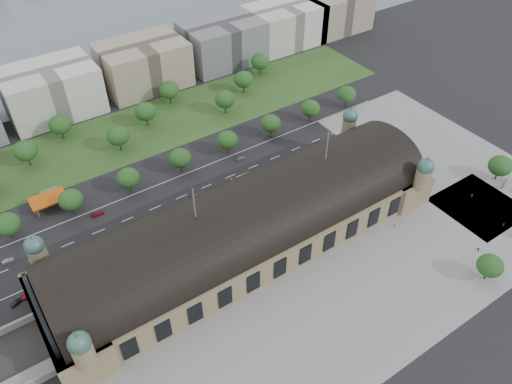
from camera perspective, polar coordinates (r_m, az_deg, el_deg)
ground at (r=188.20m, az=-0.95°, el=-6.04°), size 900.00×900.00×0.00m
station at (r=180.79m, az=-0.98°, el=-3.83°), size 150.00×48.40×44.30m
plaza_south at (r=171.40m, az=10.32°, el=-13.54°), size 190.00×48.00×0.12m
plaza_east at (r=245.47m, az=19.62°, el=4.26°), size 56.00×100.00×0.12m
road_slab at (r=206.56m, az=-11.44°, el=-1.79°), size 260.00×26.00×0.10m
grass_belt at (r=249.42m, az=-15.83°, el=5.84°), size 300.00×45.00×0.10m
petrol_station at (r=219.92m, az=-22.55°, el=-0.49°), size 14.00×13.00×5.05m
lake at (r=433.90m, az=-24.54°, el=19.21°), size 700.00×320.00×0.08m
office_3 at (r=274.37m, az=-22.35°, el=10.65°), size 45.00×32.00×24.00m
office_4 at (r=285.80m, az=-12.73°, el=14.00°), size 45.00×32.00×24.00m
office_5 at (r=305.11m, az=-3.87°, el=16.69°), size 45.00×32.00×24.00m
office_6 at (r=328.07m, az=3.23°, el=18.53°), size 45.00×32.00×24.00m
office_7 at (r=352.07m, az=8.79°, el=19.76°), size 45.00×32.00×24.00m
tree_row_2 at (r=207.03m, az=-26.56°, el=-3.30°), size 9.60×9.60×11.52m
tree_row_3 at (r=208.08m, az=-20.41°, el=-0.84°), size 9.60×9.60×11.52m
tree_row_4 at (r=211.86m, az=-14.40°, el=1.57°), size 9.60×9.60×11.52m
tree_row_5 at (r=218.22m, az=-8.67°, el=3.86°), size 9.60×9.60×11.52m
tree_row_6 at (r=226.96m, az=-3.29°, el=5.96°), size 9.60×9.60×11.52m
tree_row_7 at (r=237.81m, az=1.69°, el=7.84°), size 9.60×9.60×11.52m
tree_row_8 at (r=250.50m, az=6.23°, el=9.49°), size 9.60×9.60×11.52m
tree_row_9 at (r=264.76m, az=10.34°, el=10.92°), size 9.60×9.60×11.52m
tree_belt_4 at (r=241.16m, az=-24.85°, el=4.31°), size 10.40×10.40×12.48m
tree_belt_5 at (r=253.17m, az=-21.50°, el=7.19°), size 10.40×10.40×12.48m
tree_belt_6 at (r=236.72m, az=-15.50°, el=6.21°), size 10.40×10.40×12.48m
tree_belt_7 at (r=251.25m, az=-12.54°, el=8.97°), size 10.40×10.40×12.48m
tree_belt_8 at (r=266.89m, az=-9.88°, el=11.40°), size 10.40×10.40×12.48m
tree_belt_9 at (r=255.60m, az=-3.58°, el=10.52°), size 10.40×10.40×12.48m
tree_belt_10 at (r=273.11m, az=-1.44°, el=12.74°), size 10.40×10.40×12.48m
tree_belt_11 at (r=291.31m, az=0.47°, el=14.68°), size 10.40×10.40×12.48m
tree_plaza_ne at (r=235.54m, az=26.15°, el=2.71°), size 10.00×10.00×11.69m
tree_plaza_s at (r=190.20m, az=25.19°, el=-7.63°), size 9.00×9.00×10.64m
traffic_car_1 at (r=203.06m, az=-26.51°, el=-7.03°), size 4.18×1.83×1.34m
traffic_car_2 at (r=194.31m, az=-24.35°, el=-8.72°), size 5.60×2.96×1.50m
traffic_car_3 at (r=208.77m, az=-17.64°, el=-2.37°), size 5.00×2.10×1.44m
traffic_car_4 at (r=205.89m, az=-8.37°, el=-1.20°), size 4.65×2.14×1.54m
traffic_car_5 at (r=226.82m, az=-1.70°, el=3.87°), size 4.20×1.79×1.35m
traffic_car_6 at (r=250.97m, az=12.38°, el=6.98°), size 6.15×3.22×1.65m
parked_car_0 at (r=188.47m, az=-25.77°, el=-11.35°), size 4.22×2.77×1.32m
parked_car_1 at (r=189.32m, az=-24.63°, el=-10.50°), size 6.05×4.47×1.53m
parked_car_2 at (r=189.19m, az=-17.11°, el=-7.81°), size 5.99×5.16×1.65m
parked_car_3 at (r=192.31m, az=-16.89°, el=-6.81°), size 3.99×3.49×1.30m
parked_car_4 at (r=191.83m, az=-17.82°, el=-7.17°), size 5.14×3.74×1.62m
parked_car_5 at (r=193.12m, az=-10.76°, el=-5.10°), size 6.09×4.32×1.54m
parked_car_6 at (r=191.40m, az=-13.02°, el=-6.08°), size 5.64×4.41×1.53m
bus_west at (r=206.22m, az=-6.47°, el=-0.60°), size 11.42×2.87×3.17m
bus_mid at (r=214.13m, az=-1.43°, el=1.58°), size 11.96×3.66×3.28m
bus_east at (r=216.95m, az=2.30°, el=2.14°), size 11.41×3.09×3.15m
advertising_column at (r=234.87m, az=26.41°, el=0.63°), size 1.56×1.56×2.97m
pedestrian_0 at (r=201.09m, az=15.57°, el=-3.75°), size 1.03×0.76×1.88m
pedestrian_1 at (r=216.66m, az=26.43°, el=-3.38°), size 0.86×0.78×1.97m
pedestrian_2 at (r=225.28m, az=23.44°, el=-0.36°), size 0.89×1.07×1.91m
pedestrian_4 at (r=202.53m, az=24.02°, el=-6.05°), size 0.88×1.30×1.85m
pedestrian_5 at (r=239.23m, az=26.67°, el=1.14°), size 0.57×0.95×1.90m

